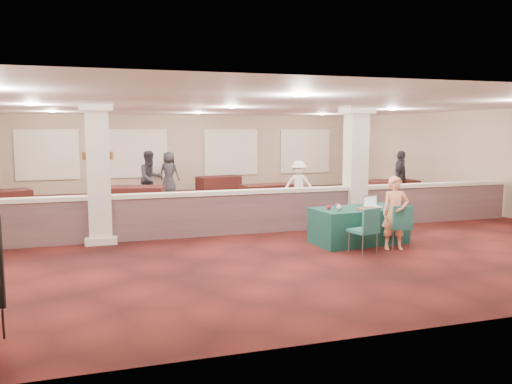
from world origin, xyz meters
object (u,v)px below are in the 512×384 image
object	(u,v)px
attendee_d	(169,173)
far_table_back_center	(219,185)
attendee_a	(150,178)
attendee_c	(400,177)
woman	(395,213)
far_table_back_right	(370,190)
near_table	(359,225)
conf_chair_side	(366,227)
far_table_front_left	(134,198)
conf_chair_main	(400,223)
far_table_front_right	(390,191)
attendee_b	(299,184)
far_table_front_center	(267,194)

from	to	relation	value
attendee_d	far_table_back_center	bearing A→B (deg)	-153.63
attendee_a	attendee_d	xyz separation A→B (m)	(0.98, 2.79, -0.08)
attendee_c	woman	bearing A→B (deg)	-169.72
far_table_back_center	attendee_d	distance (m)	2.06
far_table_back_right	attendee_c	bearing A→B (deg)	-76.37
attendee_a	attendee_c	world-z (taller)	attendee_a
near_table	conf_chair_side	world-z (taller)	conf_chair_side
woman	far_table_front_left	bearing A→B (deg)	139.31
far_table_back_center	attendee_c	bearing A→B (deg)	-41.26
far_table_back_right	attendee_d	size ratio (longest dim) A/B	0.98
conf_chair_main	far_table_front_right	world-z (taller)	conf_chair_main
far_table_back_center	far_table_back_right	size ratio (longest dim) A/B	1.02
far_table_back_right	attendee_b	bearing A→B (deg)	-160.74
conf_chair_main	far_table_front_left	xyz separation A→B (m)	(-5.23, 7.06, -0.18)
far_table_back_right	far_table_front_center	bearing A→B (deg)	-177.24
attendee_a	attendee_c	distance (m)	8.66
woman	far_table_front_center	size ratio (longest dim) A/B	0.92
attendee_b	far_table_front_center	bearing A→B (deg)	151.66
far_table_front_center	attendee_b	xyz separation A→B (m)	(0.81, -0.97, 0.43)
attendee_a	attendee_b	size ratio (longest dim) A/B	1.20
woman	attendee_a	world-z (taller)	attendee_a
conf_chair_main	attendee_c	xyz separation A→B (m)	(3.77, 5.81, 0.36)
attendee_a	attendee_d	world-z (taller)	attendee_a
woman	far_table_back_right	distance (m)	8.09
conf_chair_main	attendee_b	world-z (taller)	attendee_b
attendee_b	attendee_a	bearing A→B (deg)	178.96
far_table_back_right	conf_chair_main	bearing A→B (deg)	-115.20
conf_chair_main	far_table_front_center	distance (m)	7.10
near_table	woman	size ratio (longest dim) A/B	1.33
far_table_front_left	far_table_back_center	world-z (taller)	far_table_front_left
far_table_front_center	far_table_back_center	world-z (taller)	far_table_front_center
woman	attendee_c	bearing A→B (deg)	69.59
woman	far_table_back_center	bearing A→B (deg)	111.60
attendee_a	attendee_d	distance (m)	2.96
conf_chair_side	far_table_front_left	world-z (taller)	conf_chair_side
conf_chair_side	far_table_back_center	distance (m)	10.80
near_table	attendee_c	distance (m)	6.66
conf_chair_main	woman	size ratio (longest dim) A/B	0.61
conf_chair_main	attendee_b	size ratio (longest dim) A/B	0.62
far_table_front_right	attendee_b	size ratio (longest dim) A/B	1.23
attendee_a	far_table_back_center	bearing A→B (deg)	16.88
far_table_back_right	attendee_b	distance (m)	3.57
far_table_front_left	conf_chair_main	bearing A→B (deg)	-53.43
far_table_front_right	attendee_a	distance (m)	8.49
near_table	attendee_a	distance (m)	8.34
woman	attendee_d	xyz separation A→B (m)	(-3.48, 10.85, 0.06)
conf_chair_main	attendee_d	xyz separation A→B (m)	(-3.62, 10.85, 0.29)
conf_chair_main	conf_chair_side	bearing A→B (deg)	-159.38
far_table_front_center	conf_chair_main	bearing A→B (deg)	-84.06
conf_chair_side	attendee_c	distance (m)	7.66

